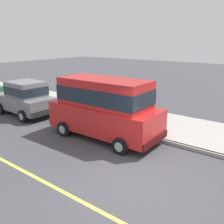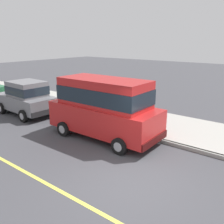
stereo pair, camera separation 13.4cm
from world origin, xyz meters
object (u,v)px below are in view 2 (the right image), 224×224
(car_grey_hatchback, at_px, (26,97))
(dog_grey, at_px, (123,112))
(car_red_van, at_px, (104,106))
(fire_hydrant, at_px, (164,128))

(car_grey_hatchback, bearing_deg, dog_grey, -63.31)
(car_red_van, height_order, car_grey_hatchback, car_red_van)
(dog_grey, distance_m, fire_hydrant, 2.93)
(car_red_van, relative_size, dog_grey, 6.60)
(car_grey_hatchback, distance_m, dog_grey, 5.42)
(car_red_van, bearing_deg, dog_grey, 16.83)
(dog_grey, bearing_deg, fire_hydrant, -108.47)
(dog_grey, bearing_deg, car_grey_hatchback, 116.69)
(car_red_van, distance_m, car_grey_hatchback, 5.55)
(car_grey_hatchback, xyz_separation_m, dog_grey, (2.42, -4.82, -0.55))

